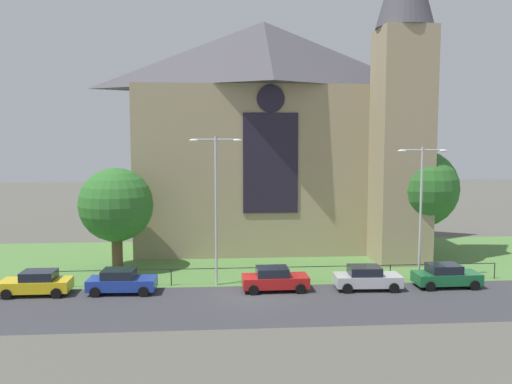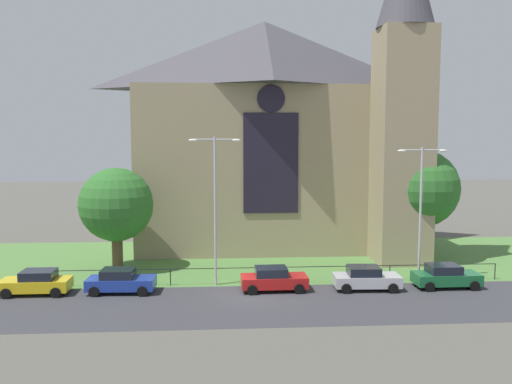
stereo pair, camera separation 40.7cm
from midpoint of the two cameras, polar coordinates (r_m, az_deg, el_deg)
name	(u,v)px [view 1 (the left image)]	position (r m, az deg, el deg)	size (l,w,h in m)	color
ground	(243,259)	(43.85, -1.65, -7.07)	(160.00, 160.00, 0.00)	#56544C
road_asphalt	(254,304)	(32.27, -0.57, -11.77)	(120.00, 8.00, 0.01)	#38383D
grass_verge	(244,265)	(41.90, -1.51, -7.67)	(120.00, 20.00, 0.01)	#517F3D
church_building	(273,132)	(48.67, 1.54, 6.38)	(23.20, 16.20, 26.00)	tan
iron_railing	(282,269)	(36.54, 2.48, -8.12)	(29.60, 0.07, 1.13)	black
tree_right_near	(419,189)	(44.61, 16.56, 0.35)	(6.16, 6.16, 8.82)	brown
tree_left_near	(116,205)	(40.81, -14.81, -1.35)	(5.40, 5.40, 7.56)	brown
streetlamp_near	(216,194)	(35.30, -4.57, -0.18)	(3.37, 0.26, 9.80)	#B2B2B7
streetlamp_far	(421,198)	(37.90, 16.71, -0.57)	(3.37, 0.26, 9.10)	#B2B2B7
parked_car_yellow	(37,283)	(36.68, -22.41, -8.86)	(4.20, 2.02, 1.51)	gold
parked_car_blue	(121,281)	(35.43, -14.32, -9.11)	(4.27, 2.17, 1.51)	#1E3899
parked_car_red	(274,279)	(34.91, 1.62, -9.15)	(4.23, 2.09, 1.51)	#B21919
parked_car_silver	(367,278)	(35.84, 11.27, -8.87)	(4.27, 2.17, 1.51)	#B7B7BC
parked_car_green	(446,276)	(37.72, 19.09, -8.34)	(4.22, 2.06, 1.51)	#196033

